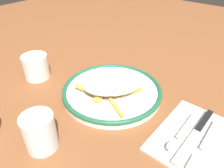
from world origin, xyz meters
name	(u,v)px	position (x,y,z in m)	size (l,w,h in m)	color
ground_plane	(112,95)	(0.00, 0.00, 0.00)	(2.60, 2.60, 0.00)	brown
plate	(112,91)	(0.00, 0.00, 0.01)	(0.30, 0.30, 0.03)	white
fries_heap	(112,85)	(-0.01, 0.01, 0.04)	(0.20, 0.20, 0.04)	#EAC152
napkin	(194,137)	(-0.26, 0.01, 0.00)	(0.16, 0.23, 0.01)	silver
fork	(205,144)	(-0.29, 0.02, 0.01)	(0.02, 0.18, 0.01)	silver
knife	(198,130)	(-0.26, -0.01, 0.01)	(0.02, 0.21, 0.01)	black
spoon	(178,137)	(-0.24, 0.04, 0.01)	(0.02, 0.15, 0.01)	silver
water_glass	(40,132)	(0.00, 0.25, 0.05)	(0.07, 0.07, 0.09)	silver
coffee_mug	(36,66)	(0.27, 0.08, 0.04)	(0.11, 0.08, 0.08)	white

